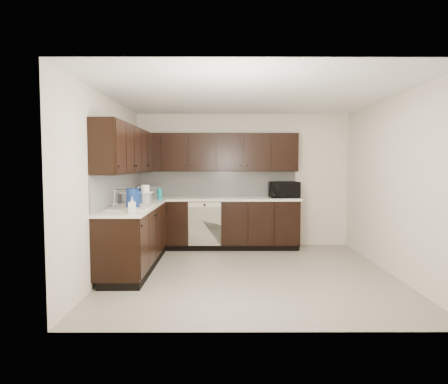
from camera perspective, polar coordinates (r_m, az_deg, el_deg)
The scene contains 20 objects.
floor at distance 5.82m, azimuth 3.63°, elevation -11.51°, with size 4.00×4.00×0.00m, color gray.
ceiling at distance 5.69m, azimuth 3.75°, elevation 13.56°, with size 4.00×4.00×0.00m, color white.
wall_back at distance 7.61m, azimuth 2.68°, elevation 1.70°, with size 4.00×0.02×2.50m, color beige.
wall_left at distance 5.83m, azimuth -16.32°, elevation 0.84°, with size 0.02×4.00×2.50m, color beige.
wall_right at distance 6.09m, azimuth 22.83°, elevation 0.81°, with size 0.02×4.00×2.50m, color beige.
wall_front at distance 3.63m, azimuth 5.81°, elevation -0.85°, with size 4.00×0.02×2.50m, color beige.
lower_cabinets at distance 6.83m, azimuth -5.48°, elevation -5.64°, with size 3.00×2.80×0.90m.
countertop at distance 6.76m, azimuth -5.53°, elevation -1.41°, with size 3.03×2.83×0.04m.
backsplash at distance 6.97m, azimuth -7.09°, elevation 0.88°, with size 3.00×2.80×0.48m.
upper_cabinets at distance 6.84m, azimuth -6.29°, elevation 5.78°, with size 3.00×2.80×0.70m.
dishwasher at distance 7.08m, azimuth -2.78°, elevation -4.19°, with size 0.58×0.04×0.78m.
sink at distance 5.77m, azimuth -13.23°, elevation -2.82°, with size 0.54×0.82×0.42m.
microwave at distance 7.41m, azimuth 8.58°, elevation 0.33°, with size 0.53×0.36×0.29m, color black.
soap_bottle_a at distance 5.24m, azimuth -13.00°, elevation -1.77°, with size 0.09×0.09×0.20m, color gray.
soap_bottle_b at distance 6.41m, azimuth -12.89°, elevation -0.58°, with size 0.09×0.09×0.23m, color gray.
toaster_oven at distance 7.47m, azimuth -10.75°, elevation 0.04°, with size 0.34×0.26×0.22m, color silver.
storage_bin at distance 6.36m, azimuth -12.31°, elevation -0.86°, with size 0.44×0.33×0.17m, color silver.
blue_pitcher at distance 5.67m, azimuth -12.90°, elevation -0.91°, with size 0.19×0.19×0.28m, color navy.
teal_tumbler at distance 7.05m, azimuth -9.16°, elevation -0.27°, with size 0.09×0.09×0.19m, color #0E919B.
paper_towel_roll at distance 6.35m, azimuth -11.19°, elevation -0.33°, with size 0.13×0.13×0.29m, color white.
Camera 1 is at (-0.38, -5.59, 1.56)m, focal length 32.00 mm.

